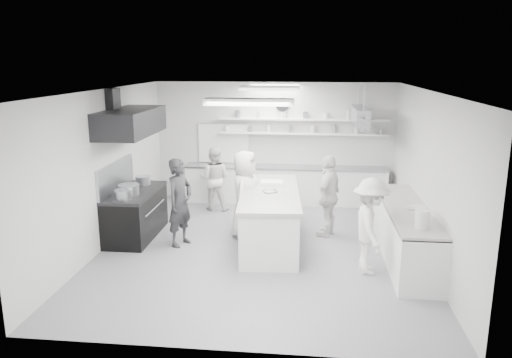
# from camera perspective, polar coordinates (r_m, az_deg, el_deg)

# --- Properties ---
(floor) EXTENTS (6.00, 7.00, 0.02)m
(floor) POSITION_cam_1_polar(r_m,az_deg,el_deg) (9.65, 0.54, -7.99)
(floor) COLOR gray
(floor) RESTS_ON ground
(ceiling) EXTENTS (6.00, 7.00, 0.02)m
(ceiling) POSITION_cam_1_polar(r_m,az_deg,el_deg) (8.99, 0.58, 10.22)
(ceiling) COLOR silver
(ceiling) RESTS_ON wall_back
(wall_back) EXTENTS (6.00, 0.04, 3.00)m
(wall_back) POSITION_cam_1_polar(r_m,az_deg,el_deg) (12.63, 2.12, 4.26)
(wall_back) COLOR silver
(wall_back) RESTS_ON floor
(wall_front) EXTENTS (6.00, 0.04, 3.00)m
(wall_front) POSITION_cam_1_polar(r_m,az_deg,el_deg) (5.87, -2.82, -6.71)
(wall_front) COLOR silver
(wall_front) RESTS_ON floor
(wall_left) EXTENTS (0.04, 7.00, 3.00)m
(wall_left) POSITION_cam_1_polar(r_m,az_deg,el_deg) (9.95, -16.91, 1.16)
(wall_left) COLOR silver
(wall_left) RESTS_ON floor
(wall_right) EXTENTS (0.04, 7.00, 3.00)m
(wall_right) POSITION_cam_1_polar(r_m,az_deg,el_deg) (9.41, 19.07, 0.31)
(wall_right) COLOR silver
(wall_right) RESTS_ON floor
(stove) EXTENTS (0.80, 1.80, 0.90)m
(stove) POSITION_cam_1_polar(r_m,az_deg,el_deg) (10.43, -13.64, -4.05)
(stove) COLOR black
(stove) RESTS_ON floor
(exhaust_hood) EXTENTS (0.85, 2.00, 0.50)m
(exhaust_hood) POSITION_cam_1_polar(r_m,az_deg,el_deg) (10.03, -14.24, 6.36)
(exhaust_hood) COLOR black
(exhaust_hood) RESTS_ON wall_left
(back_counter) EXTENTS (5.00, 0.60, 0.92)m
(back_counter) POSITION_cam_1_polar(r_m,az_deg,el_deg) (12.53, 3.35, -0.68)
(back_counter) COLOR white
(back_counter) RESTS_ON floor
(shelf_lower) EXTENTS (4.20, 0.26, 0.04)m
(shelf_lower) POSITION_cam_1_polar(r_m,az_deg,el_deg) (12.43, 5.32, 5.23)
(shelf_lower) COLOR white
(shelf_lower) RESTS_ON wall_back
(shelf_upper) EXTENTS (4.20, 0.26, 0.04)m
(shelf_upper) POSITION_cam_1_polar(r_m,az_deg,el_deg) (12.39, 5.35, 6.84)
(shelf_upper) COLOR white
(shelf_upper) RESTS_ON wall_back
(pass_through_window) EXTENTS (1.30, 0.04, 1.00)m
(pass_through_window) POSITION_cam_1_polar(r_m,az_deg,el_deg) (12.77, -3.73, 4.12)
(pass_through_window) COLOR black
(pass_through_window) RESTS_ON wall_back
(wall_clock) EXTENTS (0.32, 0.05, 0.32)m
(wall_clock) POSITION_cam_1_polar(r_m,az_deg,el_deg) (12.46, 3.07, 8.53)
(wall_clock) COLOR silver
(wall_clock) RESTS_ON wall_back
(right_counter) EXTENTS (0.74, 3.30, 0.94)m
(right_counter) POSITION_cam_1_polar(r_m,az_deg,el_deg) (9.42, 16.76, -6.02)
(right_counter) COLOR white
(right_counter) RESTS_ON floor
(pot_rack) EXTENTS (0.30, 1.60, 0.40)m
(pot_rack) POSITION_cam_1_polar(r_m,az_deg,el_deg) (11.46, 11.86, 7.08)
(pot_rack) COLOR #9C9FA5
(pot_rack) RESTS_ON ceiling
(light_fixture_front) EXTENTS (1.30, 0.25, 0.10)m
(light_fixture_front) POSITION_cam_1_polar(r_m,az_deg,el_deg) (7.21, -0.84, 8.85)
(light_fixture_front) COLOR white
(light_fixture_front) RESTS_ON ceiling
(light_fixture_rear) EXTENTS (1.30, 0.25, 0.10)m
(light_fixture_rear) POSITION_cam_1_polar(r_m,az_deg,el_deg) (10.79, 1.53, 10.39)
(light_fixture_rear) COLOR white
(light_fixture_rear) RESTS_ON ceiling
(prep_island) EXTENTS (1.23, 2.83, 1.02)m
(prep_island) POSITION_cam_1_polar(r_m,az_deg,el_deg) (9.71, 1.57, -4.60)
(prep_island) COLOR white
(prep_island) RESTS_ON floor
(stove_pot) EXTENTS (0.40, 0.40, 0.26)m
(stove_pot) POSITION_cam_1_polar(r_m,az_deg,el_deg) (9.99, -14.41, -1.34)
(stove_pot) COLOR #9C9FA5
(stove_pot) RESTS_ON stove
(cook_stove) EXTENTS (0.63, 0.74, 1.72)m
(cook_stove) POSITION_cam_1_polar(r_m,az_deg,el_deg) (9.67, -8.74, -2.68)
(cook_stove) COLOR #27272A
(cook_stove) RESTS_ON floor
(cook_back) EXTENTS (0.77, 0.61, 1.53)m
(cook_back) POSITION_cam_1_polar(r_m,az_deg,el_deg) (11.91, -4.83, 0.05)
(cook_back) COLOR silver
(cook_back) RESTS_ON floor
(cook_island_left) EXTENTS (0.68, 0.94, 1.78)m
(cook_island_left) POSITION_cam_1_polar(r_m,az_deg,el_deg) (10.02, -1.27, -1.75)
(cook_island_left) COLOR silver
(cook_island_left) RESTS_ON floor
(cook_island_right) EXTENTS (0.76, 1.07, 1.68)m
(cook_island_right) POSITION_cam_1_polar(r_m,az_deg,el_deg) (10.20, 8.33, -1.92)
(cook_island_right) COLOR silver
(cook_island_right) RESTS_ON floor
(cook_right) EXTENTS (0.70, 1.11, 1.64)m
(cook_right) POSITION_cam_1_polar(r_m,az_deg,el_deg) (8.54, 13.00, -5.31)
(cook_right) COLOR silver
(cook_right) RESTS_ON floor
(bowl_island_a) EXTENTS (0.37, 0.37, 0.07)m
(bowl_island_a) POSITION_cam_1_polar(r_m,az_deg,el_deg) (9.52, 1.62, -1.56)
(bowl_island_a) COLOR #9C9FA5
(bowl_island_a) RESTS_ON prep_island
(bowl_island_b) EXTENTS (0.20, 0.20, 0.05)m
(bowl_island_b) POSITION_cam_1_polar(r_m,az_deg,el_deg) (10.03, 1.43, -0.81)
(bowl_island_b) COLOR white
(bowl_island_b) RESTS_ON prep_island
(bowl_right) EXTENTS (0.27, 0.27, 0.06)m
(bowl_right) POSITION_cam_1_polar(r_m,az_deg,el_deg) (9.18, 17.47, -3.29)
(bowl_right) COLOR white
(bowl_right) RESTS_ON right_counter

